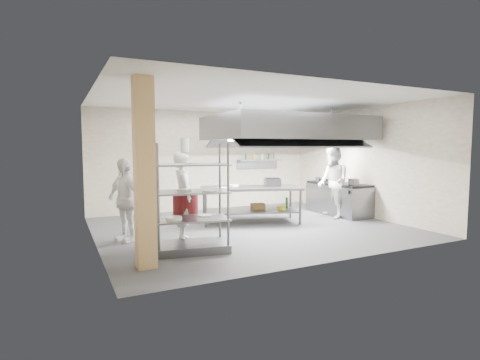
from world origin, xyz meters
name	(u,v)px	position (x,y,z in m)	size (l,w,h in m)	color
floor	(251,227)	(0.00, 0.00, 0.00)	(7.00, 7.00, 0.00)	#3C3C3F
ceiling	(252,100)	(0.00, 0.00, 3.00)	(7.00, 7.00, 0.00)	silver
wall_back	(206,161)	(0.00, 3.00, 1.50)	(7.00, 7.00, 0.00)	gray
wall_left	(93,169)	(-3.50, 0.00, 1.50)	(6.00, 6.00, 0.00)	gray
wall_right	(363,162)	(3.50, 0.00, 1.50)	(6.00, 6.00, 0.00)	gray
column	(144,174)	(-2.90, -1.90, 1.50)	(0.30, 0.30, 3.00)	#E4B675
exhaust_hood	(289,128)	(1.30, 0.40, 2.40)	(4.00, 2.50, 0.60)	slate
hood_strip_a	(258,141)	(0.40, 0.40, 2.08)	(1.60, 0.12, 0.04)	white
hood_strip_b	(316,141)	(2.20, 0.40, 2.08)	(1.60, 0.12, 0.04)	white
wall_shelf	(259,160)	(1.80, 2.84, 1.50)	(1.50, 0.28, 0.04)	slate
island	(251,205)	(0.28, 0.57, 0.46)	(2.51, 1.04, 0.91)	slate
island_worktop	(251,188)	(0.28, 0.57, 0.88)	(2.51, 1.04, 0.06)	slate
island_undershelf	(251,211)	(0.28, 0.57, 0.30)	(2.31, 0.94, 0.04)	slate
pass_rack	(191,198)	(-1.94, -1.33, 0.99)	(1.32, 0.77, 1.99)	gray
cooking_range	(338,200)	(3.08, 0.50, 0.42)	(0.80, 2.00, 0.84)	gray
range_top	(338,184)	(3.08, 0.50, 0.87)	(0.78, 1.96, 0.06)	black
chef_head	(183,197)	(-1.84, -0.52, 0.91)	(0.67, 0.44, 1.83)	silver
chef_line	(333,182)	(2.57, 0.13, 0.96)	(0.94, 0.73, 1.93)	white
chef_plating	(125,200)	(-2.92, -0.04, 0.85)	(1.00, 0.41, 1.70)	white
griddle	(272,182)	(0.87, 0.49, 1.01)	(0.40, 0.31, 0.20)	slate
wicker_basket	(258,206)	(0.49, 0.57, 0.40)	(0.34, 0.24, 0.15)	#9B6D3E
stockpot	(353,182)	(3.06, -0.10, 0.99)	(0.26, 0.26, 0.18)	gray
plate_stack	(192,217)	(-1.94, -1.33, 0.63)	(0.28, 0.28, 0.05)	white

